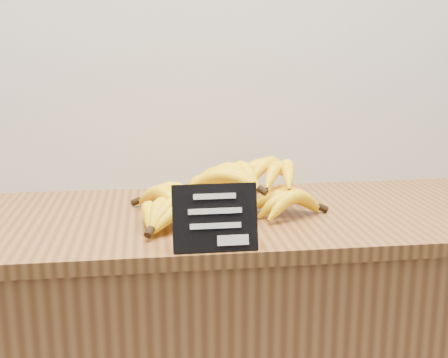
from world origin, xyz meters
The scene contains 3 objects.
counter_top centered at (-0.10, 2.75, 0.92)m, with size 1.58×0.54×0.03m, color brown.
chalkboard_sign centered at (-0.14, 2.51, 0.99)m, with size 0.16×0.01×0.13m, color black.
banana_pile centered at (-0.10, 2.75, 0.97)m, with size 0.48×0.38×0.12m.
Camera 1 is at (-0.26, 1.52, 1.30)m, focal length 45.00 mm.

